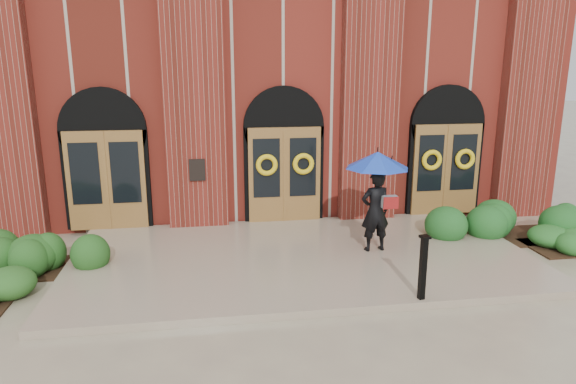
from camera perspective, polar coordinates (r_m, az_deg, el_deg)
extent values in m
plane|color=#9C8F71|center=(11.33, 1.65, -7.90)|extent=(90.00, 90.00, 0.00)
cube|color=gray|center=(11.43, 1.52, -7.27)|extent=(10.00, 5.30, 0.15)
cube|color=maroon|center=(19.34, -3.15, 11.87)|extent=(16.00, 12.00, 7.00)
cube|color=black|center=(13.06, -10.06, 2.43)|extent=(0.40, 0.05, 0.55)
cube|color=maroon|center=(13.07, -10.39, 10.62)|extent=(1.50, 0.45, 7.00)
cube|color=maroon|center=(13.72, 9.09, 10.83)|extent=(1.50, 0.45, 7.00)
cube|color=maroon|center=(15.69, 25.20, 10.08)|extent=(1.50, 0.45, 7.00)
cube|color=olive|center=(13.59, -19.52, 1.20)|extent=(1.90, 0.10, 2.50)
cylinder|color=black|center=(13.52, -19.85, 6.50)|extent=(2.10, 0.22, 2.10)
cube|color=olive|center=(13.48, -0.39, 1.93)|extent=(1.90, 0.10, 2.50)
cylinder|color=black|center=(13.41, -0.49, 7.28)|extent=(2.10, 0.22, 2.10)
cube|color=olive|center=(14.81, 17.12, 2.40)|extent=(1.90, 0.10, 2.50)
cylinder|color=black|center=(14.75, 17.24, 7.27)|extent=(2.10, 0.22, 2.10)
torus|color=yellow|center=(13.24, -2.37, 3.02)|extent=(0.57, 0.13, 0.57)
torus|color=yellow|center=(13.38, 1.72, 3.14)|extent=(0.57, 0.13, 0.57)
torus|color=yellow|center=(14.44, 15.69, 3.43)|extent=(0.57, 0.13, 0.57)
torus|color=yellow|center=(14.86, 19.07, 3.47)|extent=(0.57, 0.13, 0.57)
imported|color=black|center=(11.53, 9.66, -2.12)|extent=(0.70, 0.50, 1.82)
cone|color=#173DB5|center=(11.27, 9.90, 3.52)|extent=(1.53, 1.53, 0.36)
cylinder|color=black|center=(11.34, 10.12, 1.07)|extent=(0.02, 0.02, 0.61)
cube|color=#97999C|center=(11.42, 11.21, -1.08)|extent=(0.35, 0.20, 0.27)
cube|color=maroon|center=(11.34, 11.38, -1.21)|extent=(0.34, 0.06, 0.27)
cube|color=black|center=(9.45, 14.75, -8.26)|extent=(0.12, 0.12, 1.14)
cube|color=black|center=(9.24, 14.98, -4.85)|extent=(0.18, 0.18, 0.05)
ellipsoid|color=#1E4818|center=(11.95, -24.31, -6.05)|extent=(2.98, 1.19, 0.76)
ellipsoid|color=#1B4D1C|center=(13.82, 22.71, -3.09)|extent=(3.26, 1.30, 0.84)
ellipsoid|color=#21571F|center=(13.73, 28.07, -4.57)|extent=(1.35, 1.16, 0.48)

